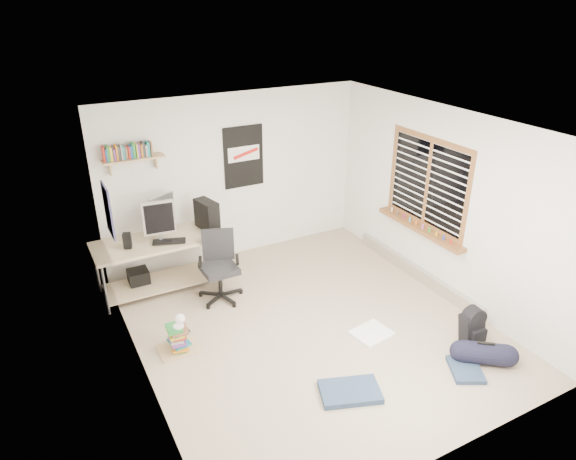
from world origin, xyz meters
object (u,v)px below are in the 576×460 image
office_chair (219,266)px  book_stack (178,339)px  desk (159,265)px  backpack (472,327)px  duffel_bag (484,352)px

office_chair → book_stack: (-0.83, -0.79, -0.34)m
desk → backpack: size_ratio=4.71×
office_chair → backpack: (2.25, -2.27, -0.29)m
duffel_bag → book_stack: (-2.92, 1.83, 0.01)m
office_chair → duffel_bag: 3.37m
desk → office_chair: (0.63, -0.63, 0.12)m
office_chair → book_stack: size_ratio=2.17×
office_chair → book_stack: 1.20m
desk → backpack: desk is taller
desk → book_stack: bearing=-77.5°
duffel_bag → book_stack: 3.45m
backpack → desk: bearing=138.7°
backpack → office_chair: bearing=138.7°
desk → duffel_bag: desk is taller
backpack → duffel_bag: duffel_bag is taller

